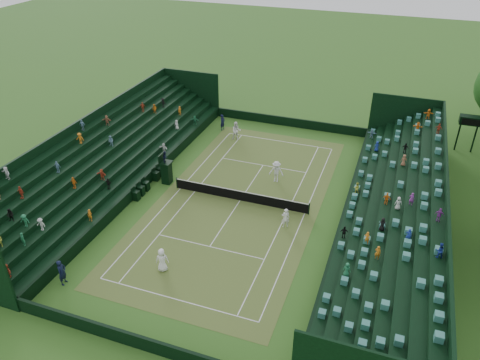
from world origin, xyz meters
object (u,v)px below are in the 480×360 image
Objects in this scene: tennis_net at (240,195)px; umpire_chair at (166,170)px; player_near_east at (286,218)px; player_far_west at (236,131)px; player_near_west at (162,260)px; player_far_east at (276,172)px.

umpire_chair reaches higher than tennis_net.
tennis_net is at bearing -48.06° from player_near_east.
umpire_chair is 11.84m from player_near_east.
player_near_east is 15.67m from player_far_west.
player_near_east is at bearing -26.71° from tennis_net.
umpire_chair is at bearing -128.28° from player_far_west.
player_near_west is 9.89m from player_near_east.
player_far_west is at bearing 127.65° from player_far_east.
player_near_west is at bearing -101.52° from tennis_net.
umpire_chair is 1.57× the size of player_far_west.
umpire_chair is at bearing -87.59° from player_near_west.
player_far_west is at bearing 111.79° from tennis_net.
player_near_east is at bearing -73.11° from player_far_east.
player_far_west is 9.17m from player_far_east.
tennis_net is 4.48m from player_far_east.
player_far_west is at bearing -77.35° from player_near_east.
umpire_chair reaches higher than player_near_east.
player_near_west is (-1.98, -9.74, 0.35)m from tennis_net.
player_far_east is (3.92, 13.75, 0.11)m from player_near_west.
umpire_chair is 9.62m from player_far_east.
player_near_west is at bearing -111.05° from player_far_east.
player_near_west is (5.04, -10.28, -0.44)m from umpire_chair.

